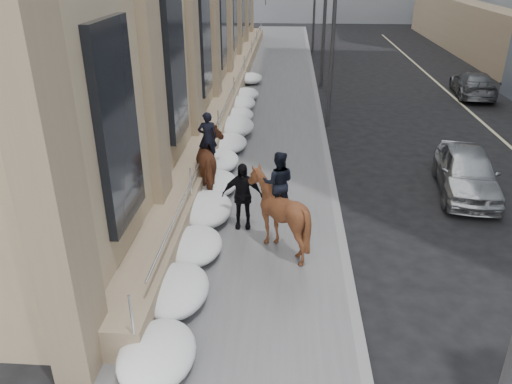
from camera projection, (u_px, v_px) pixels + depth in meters
The scene contains 12 objects.
ground at pixel (239, 309), 11.49m from camera, with size 140.00×140.00×0.00m, color black.
sidewalk at pixel (263, 152), 20.48m from camera, with size 5.00×80.00×0.12m, color #504F52.
curb at pixel (327, 154), 20.33m from camera, with size 0.24×80.00×0.12m, color slate.
streetlight_near at pixel (502, 343), 3.96m from camera, with size 1.71×0.24×8.00m.
streetlight_mid at pixel (330, 26), 21.99m from camera, with size 1.71×0.24×8.00m.
traffic_signal at pixel (309, 19), 29.49m from camera, with size 4.10×0.22×6.00m.
snow_bank at pixel (222, 159), 18.69m from camera, with size 1.70×18.10×0.76m.
mounted_horse_left at pixel (213, 160), 16.63m from camera, with size 1.68×2.59×2.67m.
mounted_horse_right at pixel (278, 209), 13.23m from camera, with size 1.73×1.95×2.73m.
pedestrian at pixel (242, 196), 14.34m from camera, with size 1.17×0.49×2.00m, color black.
car_silver at pixel (467, 172), 16.82m from camera, with size 1.82×4.53×1.54m, color #A5A9AC.
car_grey at pixel (473, 84), 28.60m from camera, with size 1.99×4.89×1.42m, color #4E5154.
Camera 1 is at (0.99, -9.18, 7.36)m, focal length 35.00 mm.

